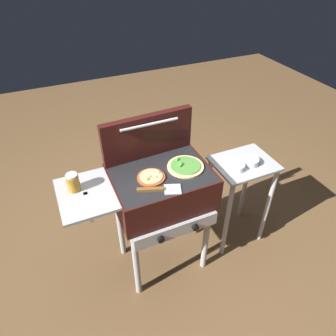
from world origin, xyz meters
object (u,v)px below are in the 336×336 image
at_px(pizza_cheese, 151,177).
at_px(prep_table, 240,186).
at_px(grill, 159,190).
at_px(topping_bowl_far, 238,167).
at_px(topping_bowl_near, 250,161).
at_px(pizza_veggie, 185,166).
at_px(spatula, 159,190).
at_px(sauce_jar, 73,182).

height_order(pizza_cheese, prep_table, pizza_cheese).
xyz_separation_m(grill, topping_bowl_far, (0.58, -0.05, 0.04)).
height_order(grill, topping_bowl_near, grill).
xyz_separation_m(pizza_veggie, topping_bowl_near, (0.52, -0.02, -0.11)).
relative_size(spatula, prep_table, 0.34).
bearing_deg(sauce_jar, spatula, -24.94).
xyz_separation_m(prep_table, topping_bowl_far, (-0.09, -0.05, 0.25)).
height_order(sauce_jar, topping_bowl_far, sauce_jar).
height_order(pizza_cheese, pizza_veggie, same).
distance_m(sauce_jar, prep_table, 1.26).
distance_m(sauce_jar, topping_bowl_near, 1.23).
distance_m(grill, sauce_jar, 0.56).
relative_size(grill, pizza_veggie, 4.03).
distance_m(prep_table, topping_bowl_far, 0.27).
distance_m(sauce_jar, spatula, 0.51).
relative_size(pizza_veggie, prep_table, 0.31).
xyz_separation_m(topping_bowl_near, topping_bowl_far, (-0.12, -0.02, 0.00)).
distance_m(grill, pizza_veggie, 0.24).
distance_m(pizza_veggie, spatula, 0.28).
bearing_deg(grill, pizza_veggie, -3.21).
bearing_deg(pizza_cheese, pizza_veggie, 3.38).
bearing_deg(pizza_veggie, prep_table, 1.68).
bearing_deg(spatula, pizza_cheese, 91.70).
height_order(pizza_cheese, spatula, pizza_cheese).
bearing_deg(topping_bowl_near, prep_table, 132.13).
distance_m(pizza_cheese, spatula, 0.12).
xyz_separation_m(spatula, topping_bowl_near, (0.76, 0.12, -0.11)).
relative_size(pizza_cheese, prep_table, 0.22).
bearing_deg(topping_bowl_near, topping_bowl_far, -170.64).
distance_m(pizza_cheese, prep_table, 0.82).
bearing_deg(grill, spatula, -111.96).
bearing_deg(topping_bowl_far, spatula, -170.88).
bearing_deg(sauce_jar, prep_table, -2.80).
bearing_deg(prep_table, pizza_cheese, -177.76).
bearing_deg(topping_bowl_near, pizza_veggie, 178.21).
height_order(grill, pizza_veggie, pizza_veggie).
bearing_deg(pizza_cheese, sauce_jar, 169.09).
xyz_separation_m(prep_table, topping_bowl_near, (0.03, -0.03, 0.25)).
height_order(grill, pizza_cheese, pizza_cheese).
bearing_deg(spatula, topping_bowl_far, 9.12).
height_order(pizza_cheese, topping_bowl_far, pizza_cheese).
xyz_separation_m(pizza_cheese, sauce_jar, (-0.45, 0.09, 0.05)).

